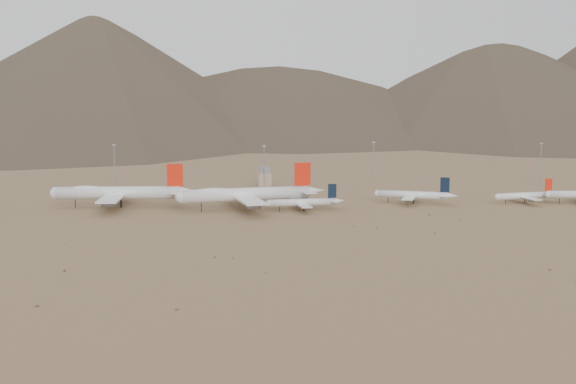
{
  "coord_description": "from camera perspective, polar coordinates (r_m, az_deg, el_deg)",
  "views": [
    {
      "loc": [
        2.05,
        -375.23,
        63.11
      ],
      "look_at": [
        36.8,
        30.0,
        8.2
      ],
      "focal_mm": 50.0,
      "sensor_mm": 36.0,
      "label": 1
    }
  ],
  "objects": [
    {
      "name": "narrowbody_c",
      "position": [
        445.04,
        16.56,
        -0.25
      ],
      "size": [
        38.15,
        28.0,
        12.76
      ],
      "rotation": [
        0.0,
        0.0,
        0.21
      ],
      "color": "silver",
      "rests_on": "ground"
    },
    {
      "name": "mast_west",
      "position": [
        514.09,
        -12.24,
        2.05
      ],
      "size": [
        2.0,
        0.6,
        25.7
      ],
      "color": "gray",
      "rests_on": "ground"
    },
    {
      "name": "mast_centre",
      "position": [
        494.32,
        -1.71,
        2.01
      ],
      "size": [
        2.0,
        0.6,
        25.7
      ],
      "color": "gray",
      "rests_on": "ground"
    },
    {
      "name": "control_tower",
      "position": [
        499.38,
        -1.66,
        1.04
      ],
      "size": [
        8.0,
        8.0,
        12.0
      ],
      "color": "tan",
      "rests_on": "ground"
    },
    {
      "name": "widebody_east",
      "position": [
        404.47,
        -2.97,
        -0.15
      ],
      "size": [
        77.21,
        60.46,
        23.18
      ],
      "rotation": [
        0.0,
        0.0,
        0.19
      ],
      "color": "silver",
      "rests_on": "ground"
    },
    {
      "name": "narrowbody_a",
      "position": [
        401.51,
        1.17,
        -0.74
      ],
      "size": [
        40.08,
        29.01,
        13.25
      ],
      "rotation": [
        0.0,
        0.0,
        0.11
      ],
      "color": "silver",
      "rests_on": "ground"
    },
    {
      "name": "narrowbody_b",
      "position": [
        430.0,
        8.98,
        -0.21
      ],
      "size": [
        42.2,
        31.59,
        14.61
      ],
      "rotation": [
        0.0,
        0.0,
        -0.36
      ],
      "color": "silver",
      "rests_on": "ground"
    },
    {
      "name": "mast_east",
      "position": [
        527.65,
        6.1,
        2.33
      ],
      "size": [
        2.0,
        0.6,
        25.7
      ],
      "color": "gray",
      "rests_on": "ground"
    },
    {
      "name": "desert_scrub",
      "position": [
        298.24,
        -7.42,
        -4.53
      ],
      "size": [
        421.05,
        157.46,
        0.94
      ],
      "color": "brown",
      "rests_on": "ground"
    },
    {
      "name": "widebody_centre",
      "position": [
        420.18,
        -11.93,
        -0.05
      ],
      "size": [
        76.02,
        58.39,
        22.56
      ],
      "rotation": [
        0.0,
        0.0,
        -0.05
      ],
      "color": "silver",
      "rests_on": "ground"
    },
    {
      "name": "mountain_ridge",
      "position": [
        1278.19,
        -5.09,
        11.56
      ],
      "size": [
        4400.0,
        1000.0,
        300.0
      ],
      "color": "brown",
      "rests_on": "ground"
    },
    {
      "name": "mast_far_east",
      "position": [
        541.23,
        17.53,
        2.15
      ],
      "size": [
        2.0,
        0.6,
        25.7
      ],
      "color": "gray",
      "rests_on": "ground"
    },
    {
      "name": "ground",
      "position": [
        380.51,
        -5.14,
        -1.89
      ],
      "size": [
        3000.0,
        3000.0,
        0.0
      ],
      "primitive_type": "plane",
      "color": "#9D7951",
      "rests_on": "ground"
    }
  ]
}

